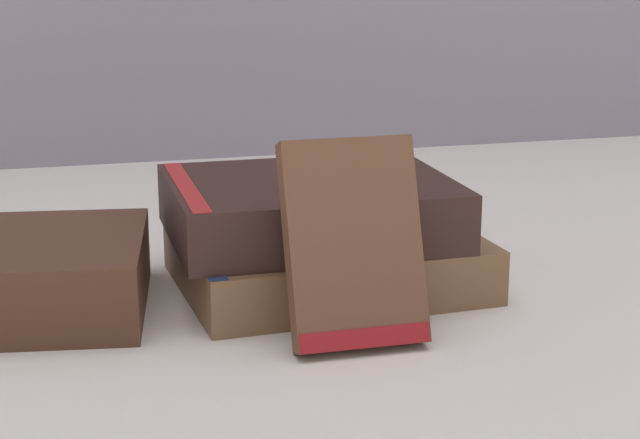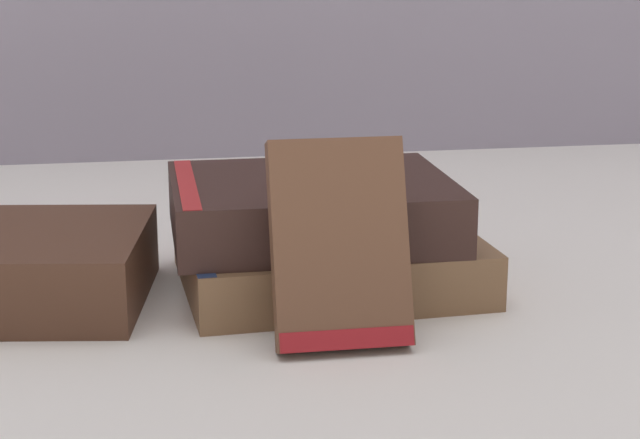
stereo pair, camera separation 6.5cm
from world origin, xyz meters
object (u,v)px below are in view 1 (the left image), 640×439
at_px(book_flat_bottom, 319,260).
at_px(pocket_watch, 358,183).
at_px(book_leaning_front, 351,252).
at_px(book_flat_top, 308,208).

bearing_deg(book_flat_bottom, pocket_watch, -62.72).
bearing_deg(book_leaning_front, book_flat_bottom, 85.18).
xyz_separation_m(book_flat_top, pocket_watch, (0.03, -0.03, 0.02)).
bearing_deg(pocket_watch, book_leaning_front, -109.71).
relative_size(book_leaning_front, pocket_watch, 2.10).
bearing_deg(book_flat_top, book_flat_bottom, 1.14).
xyz_separation_m(book_flat_bottom, pocket_watch, (0.02, -0.03, 0.06)).
height_order(book_flat_top, book_leaning_front, book_leaning_front).
xyz_separation_m(book_flat_bottom, book_leaning_front, (-0.01, -0.11, 0.04)).
bearing_deg(book_flat_top, pocket_watch, -49.54).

